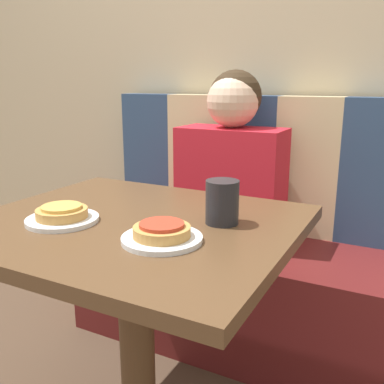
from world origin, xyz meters
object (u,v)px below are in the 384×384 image
object	(u,v)px
pizza_left	(62,212)
pizza_right	(162,230)
plate_right	(162,239)
drinking_cup	(222,202)
person	(232,160)
plate_left	(62,220)

from	to	relation	value
pizza_left	pizza_right	size ratio (longest dim) A/B	1.00
plate_right	drinking_cup	bearing A→B (deg)	69.10
pizza_left	plate_right	bearing A→B (deg)	-0.00
pizza_right	drinking_cup	xyz separation A→B (m)	(0.07, 0.18, 0.03)
person	plate_left	distance (m)	0.80
drinking_cup	person	bearing A→B (deg)	110.13
pizza_left	drinking_cup	world-z (taller)	drinking_cup
plate_right	pizza_right	distance (m)	0.02
pizza_left	pizza_right	xyz separation A→B (m)	(0.30, 0.00, 0.00)
plate_left	plate_right	world-z (taller)	same
person	plate_right	size ratio (longest dim) A/B	3.65
person	plate_left	bearing A→B (deg)	-100.92
person	pizza_right	world-z (taller)	person
plate_left	plate_right	size ratio (longest dim) A/B	1.00
pizza_left	pizza_right	world-z (taller)	same
plate_left	drinking_cup	world-z (taller)	drinking_cup
plate_right	pizza_left	bearing A→B (deg)	180.00
plate_left	person	bearing A→B (deg)	79.08
plate_left	drinking_cup	bearing A→B (deg)	26.06
plate_right	plate_left	bearing A→B (deg)	180.00
person	pizza_left	bearing A→B (deg)	-100.92
person	drinking_cup	xyz separation A→B (m)	(0.22, -0.60, 0.01)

